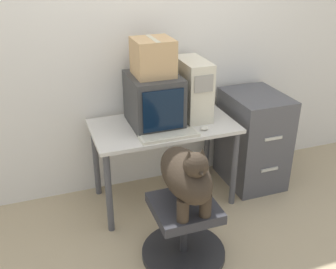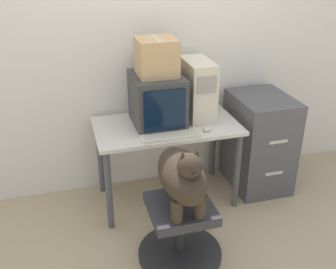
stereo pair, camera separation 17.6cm
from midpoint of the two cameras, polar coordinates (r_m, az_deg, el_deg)
ground_plane at (r=3.24m, az=-0.34°, el=-12.18°), size 12.00×12.00×0.00m
wall_back at (r=3.28m, az=-4.52°, el=13.58°), size 8.00×0.05×2.60m
desk at (r=3.17m, az=-2.24°, el=-0.18°), size 1.14×0.63×0.70m
crt_monitor at (r=3.06m, az=-3.71°, el=4.96°), size 0.38×0.46×0.40m
pc_tower at (r=3.20m, az=2.03°, el=6.64°), size 0.20×0.42×0.48m
keyboard at (r=2.91m, az=-1.55°, el=-0.17°), size 0.44×0.15×0.03m
computer_mouse at (r=3.03m, az=3.67°, el=0.90°), size 0.06×0.05×0.03m
office_chair at (r=2.80m, az=0.46°, el=-13.98°), size 0.59×0.59×0.44m
dog at (r=2.50m, az=0.70°, el=-5.89°), size 0.28×0.57×0.49m
filing_cabinet at (r=3.58m, az=10.83°, el=-0.68°), size 0.46×0.60×0.84m
cardboard_box at (r=2.96m, az=-3.92°, el=11.11°), size 0.29×0.29×0.28m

